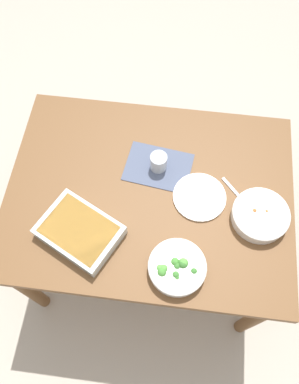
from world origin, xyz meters
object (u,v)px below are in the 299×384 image
(drink_cup, at_px, (158,163))
(baking_dish, at_px, (79,231))
(stew_bowl, at_px, (260,215))
(spoon_by_stew, at_px, (240,198))
(side_plate, at_px, (199,196))
(broccoli_bowl, at_px, (177,267))

(drink_cup, bearing_deg, baking_dish, 51.54)
(stew_bowl, height_order, spoon_by_stew, stew_bowl)
(baking_dish, relative_size, spoon_by_stew, 2.57)
(baking_dish, height_order, spoon_by_stew, baking_dish)
(baking_dish, height_order, drink_cup, drink_cup)
(stew_bowl, bearing_deg, side_plate, -15.32)
(stew_bowl, height_order, drink_cup, drink_cup)
(baking_dish, relative_size, side_plate, 1.67)
(stew_bowl, distance_m, drink_cup, 0.47)
(baking_dish, bearing_deg, spoon_by_stew, -159.20)
(stew_bowl, bearing_deg, broccoli_bowl, 38.92)
(broccoli_bowl, relative_size, side_plate, 1.00)
(stew_bowl, xyz_separation_m, spoon_by_stew, (0.07, -0.08, -0.03))
(stew_bowl, relative_size, baking_dish, 0.63)
(stew_bowl, height_order, baking_dish, baking_dish)
(spoon_by_stew, bearing_deg, side_plate, 5.46)
(broccoli_bowl, distance_m, side_plate, 0.32)
(stew_bowl, distance_m, spoon_by_stew, 0.11)
(drink_cup, xyz_separation_m, spoon_by_stew, (-0.35, 0.10, -0.03))
(side_plate, bearing_deg, drink_cup, -32.84)
(broccoli_bowl, height_order, spoon_by_stew, broccoli_bowl)
(stew_bowl, xyz_separation_m, drink_cup, (0.43, -0.19, 0.01))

